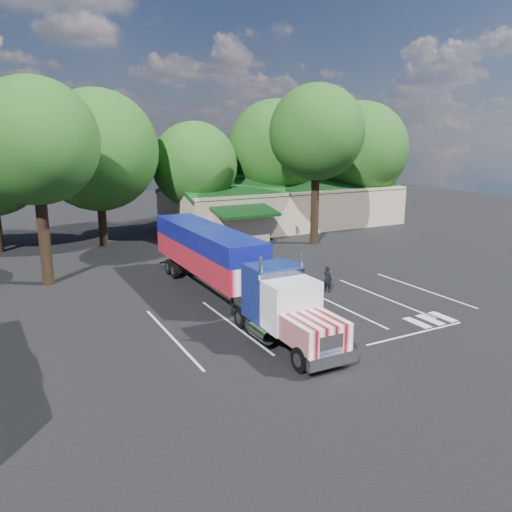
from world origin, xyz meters
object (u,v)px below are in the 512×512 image
semi_truck (223,262)px  bicycle (241,264)px  woman (328,279)px  silver_sedan (275,226)px

semi_truck → bicycle: (3.86, 5.54, -1.81)m
bicycle → woman: bearing=-104.9°
woman → silver_sedan: 18.89m
semi_truck → woman: (6.12, -1.54, -1.44)m
woman → bicycle: 7.44m
bicycle → silver_sedan: silver_sedan is taller
semi_truck → silver_sedan: bearing=52.0°
semi_truck → bicycle: bearing=55.3°
silver_sedan → bicycle: bearing=164.0°
bicycle → silver_sedan: (8.87, 10.62, 0.30)m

